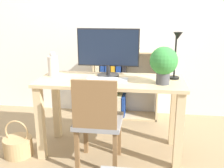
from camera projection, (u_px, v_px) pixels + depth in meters
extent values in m
plane|color=#997F5B|center=(111.00, 150.00, 2.62)|extent=(10.00, 10.00, 0.00)
cube|color=silver|center=(122.00, 14.00, 3.28)|extent=(8.00, 0.05, 2.60)
cube|color=#D8BC8C|center=(111.00, 81.00, 2.42)|extent=(1.34, 0.56, 0.03)
cube|color=#D8BC8C|center=(40.00, 124.00, 2.38)|extent=(0.07, 0.07, 0.70)
cube|color=#D8BC8C|center=(179.00, 132.00, 2.23)|extent=(0.07, 0.07, 0.70)
cube|color=#D8BC8C|center=(57.00, 106.00, 2.81)|extent=(0.07, 0.07, 0.70)
cube|color=#D8BC8C|center=(174.00, 112.00, 2.65)|extent=(0.07, 0.07, 0.70)
cylinder|color=#232326|center=(108.00, 75.00, 2.54)|extent=(0.21, 0.21, 0.02)
cylinder|color=#232326|center=(108.00, 70.00, 2.52)|extent=(0.04, 0.04, 0.09)
cube|color=#232326|center=(108.00, 47.00, 2.47)|extent=(0.59, 0.02, 0.36)
cube|color=#192338|center=(108.00, 48.00, 2.46)|extent=(0.56, 0.03, 0.33)
cube|color=silver|center=(107.00, 80.00, 2.37)|extent=(0.38, 0.15, 0.02)
cylinder|color=silver|center=(53.00, 66.00, 2.52)|extent=(0.10, 0.10, 0.19)
sphere|color=silver|center=(52.00, 54.00, 2.49)|extent=(0.05, 0.05, 0.05)
cylinder|color=black|center=(174.00, 78.00, 2.43)|extent=(0.10, 0.10, 0.02)
cylinder|color=black|center=(175.00, 55.00, 2.37)|extent=(0.02, 0.02, 0.41)
cylinder|color=black|center=(177.00, 33.00, 2.27)|extent=(0.01, 0.10, 0.01)
cone|color=black|center=(178.00, 36.00, 2.23)|extent=(0.08, 0.08, 0.06)
cylinder|color=#4C4C51|center=(163.00, 78.00, 2.25)|extent=(0.12, 0.12, 0.11)
sphere|color=#388C3D|center=(164.00, 61.00, 2.21)|extent=(0.24, 0.24, 0.24)
cube|color=gray|center=(99.00, 121.00, 2.29)|extent=(0.40, 0.40, 0.04)
cube|color=brown|center=(94.00, 105.00, 2.05)|extent=(0.36, 0.03, 0.40)
cube|color=brown|center=(77.00, 151.00, 2.22)|extent=(0.04, 0.04, 0.39)
cube|color=brown|center=(115.00, 154.00, 2.18)|extent=(0.04, 0.04, 0.39)
cube|color=brown|center=(86.00, 134.00, 2.53)|extent=(0.04, 0.04, 0.39)
cube|color=brown|center=(119.00, 136.00, 2.48)|extent=(0.04, 0.04, 0.39)
cube|color=#D8BC8C|center=(96.00, 83.00, 3.39)|extent=(0.02, 0.28, 0.87)
cube|color=#D8BC8C|center=(157.00, 85.00, 3.29)|extent=(0.02, 0.28, 0.87)
cube|color=#D8BC8C|center=(125.00, 115.00, 3.46)|extent=(0.81, 0.28, 0.02)
cube|color=#D8BC8C|center=(126.00, 51.00, 3.23)|extent=(0.81, 0.28, 0.02)
cube|color=#D8BC8C|center=(126.00, 84.00, 3.34)|extent=(0.77, 0.28, 0.02)
cube|color=black|center=(99.00, 101.00, 3.46)|extent=(0.05, 0.24, 0.35)
cube|color=navy|center=(104.00, 103.00, 3.46)|extent=(0.05, 0.24, 0.29)
cube|color=black|center=(109.00, 103.00, 3.45)|extent=(0.05, 0.24, 0.30)
cube|color=#2D7F38|center=(114.00, 101.00, 3.43)|extent=(0.06, 0.24, 0.35)
cube|color=beige|center=(119.00, 105.00, 3.43)|extent=(0.07, 0.24, 0.27)
cube|color=navy|center=(124.00, 105.00, 3.43)|extent=(0.04, 0.24, 0.26)
cube|color=beige|center=(99.00, 71.00, 3.35)|extent=(0.05, 0.24, 0.29)
cube|color=navy|center=(104.00, 70.00, 3.33)|extent=(0.05, 0.24, 0.34)
cube|color=navy|center=(109.00, 73.00, 3.33)|extent=(0.06, 0.24, 0.27)
cube|color=orange|center=(114.00, 70.00, 3.32)|extent=(0.05, 0.24, 0.34)
cube|color=navy|center=(119.00, 69.00, 3.30)|extent=(0.06, 0.24, 0.36)
cube|color=black|center=(124.00, 71.00, 3.30)|extent=(0.04, 0.24, 0.33)
cylinder|color=tan|center=(18.00, 146.00, 2.51)|extent=(0.27, 0.27, 0.18)
torus|color=tan|center=(17.00, 132.00, 2.47)|extent=(0.23, 0.02, 0.23)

